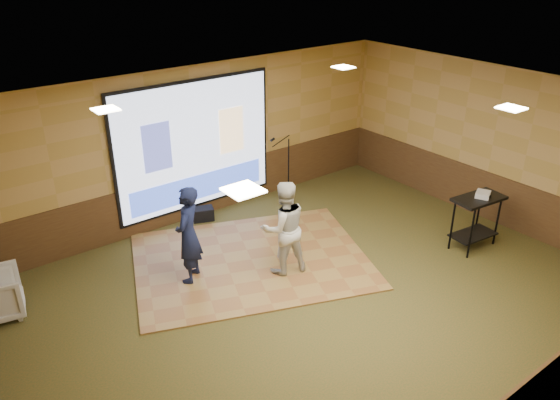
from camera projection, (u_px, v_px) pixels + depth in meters
ground at (311, 295)px, 8.56m from camera, size 9.00×9.00×0.00m
room_shell at (315, 172)px, 7.65m from camera, size 9.04×7.04×3.02m
wainscot_back at (198, 194)px, 10.84m from camera, size 9.00×0.04×0.95m
wainscot_right at (483, 194)px, 10.82m from camera, size 0.04×7.00×0.95m
projector_screen at (196, 147)px, 10.37m from camera, size 3.32×0.06×2.52m
downlight_nw at (106, 109)px, 7.35m from camera, size 0.32×0.32×0.02m
downlight_ne at (343, 67)px, 9.77m from camera, size 0.32×0.32×0.02m
downlight_sw at (243, 190)px, 4.99m from camera, size 0.32×0.32×0.02m
downlight_se at (511, 108)px, 7.41m from camera, size 0.32×0.32×0.02m
dance_floor at (251, 260)px, 9.46m from camera, size 4.75×4.22×0.03m
player_left at (188, 235)px, 8.58m from camera, size 0.70×0.69×1.62m
player_right at (284, 228)px, 8.81m from camera, size 0.92×0.79×1.61m
av_table at (477, 212)px, 9.62m from camera, size 0.93×0.49×0.98m
projector at (483, 194)px, 9.50m from camera, size 0.34×0.32×0.09m
mic_stand at (286, 179)px, 11.42m from camera, size 0.58×0.24×1.49m
duffel_bag at (203, 214)px, 10.80m from camera, size 0.48×0.40×0.25m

